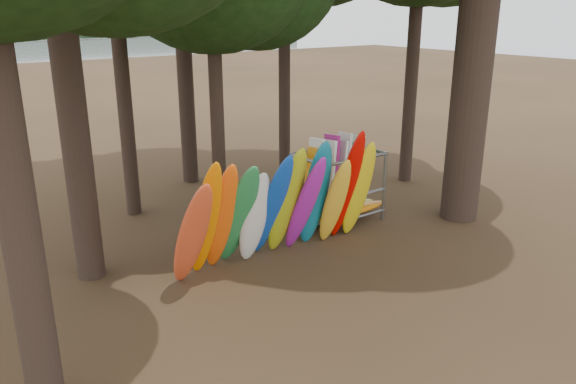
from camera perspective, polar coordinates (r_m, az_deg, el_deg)
ground at (r=14.44m, az=5.80°, el=-6.28°), size 120.00×120.00×0.00m
kayak_row at (r=13.51m, az=-0.83°, el=-1.54°), size 5.77×2.02×3.25m
storage_rack at (r=16.32m, az=5.00°, el=0.28°), size 3.11×1.55×2.55m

